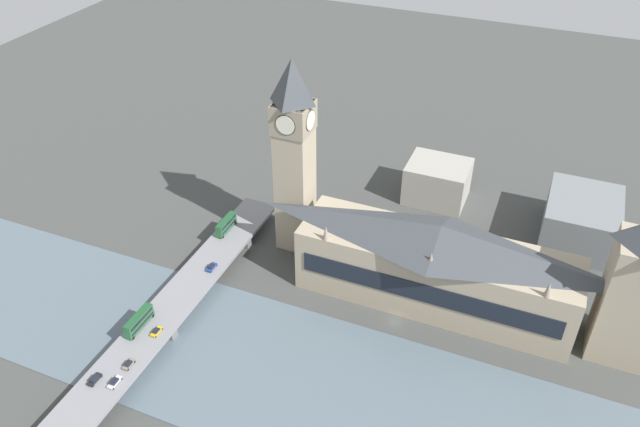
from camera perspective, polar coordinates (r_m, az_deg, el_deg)
ground_plane at (r=201.54m, az=6.85°, el=-9.82°), size 600.00×600.00×0.00m
river_water at (r=180.60m, az=3.68°, el=-16.69°), size 53.32×360.00×0.30m
parliament_hall at (r=200.83m, az=10.55°, el=-4.61°), size 23.58×87.69×30.22m
clock_tower at (r=209.00m, az=-2.38°, el=5.60°), size 12.45×12.45×71.21m
victoria_tower at (r=196.50m, az=26.82°, el=-6.30°), size 15.77×15.77×51.52m
road_bridge at (r=199.92m, az=-14.59°, el=-9.68°), size 138.63×13.49×5.45m
double_decker_bus_lead at (r=196.79m, az=-16.23°, el=-9.38°), size 11.82×2.56×4.91m
double_decker_bus_mid at (r=228.12m, az=-8.58°, el=-0.97°), size 11.26×2.49×4.93m
car_northbound_lead at (r=187.58m, az=-19.93°, el=-14.06°), size 4.52×1.84×1.47m
car_northbound_mid at (r=188.39m, az=-17.10°, el=-13.03°), size 4.06×1.82×1.41m
car_northbound_tail at (r=195.15m, az=-14.74°, el=-10.38°), size 4.23×1.76×1.29m
car_southbound_lead at (r=213.25m, az=-9.90°, el=-4.84°), size 4.56×1.92×1.52m
car_southbound_mid at (r=185.24m, az=-18.28°, el=-14.42°), size 4.59×1.85×1.41m
city_block_west at (r=253.57m, az=10.67°, el=2.90°), size 20.05×23.87×16.08m
city_block_center at (r=246.23m, az=22.74°, el=-0.56°), size 32.24×25.46×16.88m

